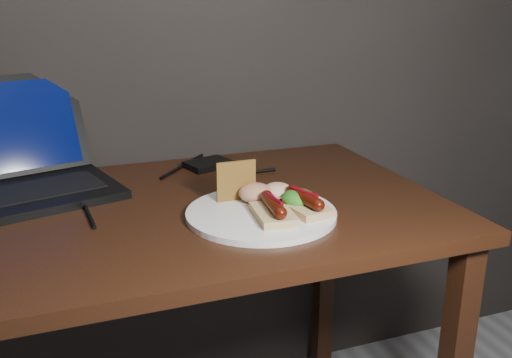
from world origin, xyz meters
name	(u,v)px	position (x,y,z in m)	size (l,w,h in m)	color
desk	(115,254)	(0.00, 1.38, 0.66)	(1.40, 0.70, 0.75)	#34180D
laptop	(8,171)	(-0.20, 1.59, 0.80)	(0.49, 0.43, 0.25)	black
hard_drive	(208,164)	(0.27, 1.63, 0.76)	(0.11, 0.08, 0.02)	black
desk_cables	(97,192)	(-0.02, 1.52, 0.75)	(0.95, 0.42, 0.01)	black
plate	(261,213)	(0.28, 1.27, 0.76)	(0.30, 0.30, 0.01)	white
bread_sausage_center	(273,210)	(0.29, 1.22, 0.78)	(0.08, 0.12, 0.04)	#DBB981
bread_sausage_right	(304,203)	(0.36, 1.23, 0.78)	(0.09, 0.12, 0.04)	#DBB981
crispbread	(236,181)	(0.26, 1.34, 0.80)	(0.09, 0.01, 0.09)	#A2772C
salad_greens	(299,199)	(0.36, 1.26, 0.78)	(0.07, 0.07, 0.04)	#185511
salsa_mound	(256,193)	(0.29, 1.32, 0.78)	(0.07, 0.07, 0.04)	#A81610
coleslaw_mound	(277,191)	(0.34, 1.32, 0.78)	(0.06, 0.06, 0.04)	beige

